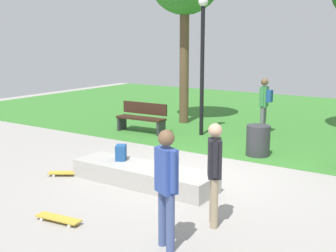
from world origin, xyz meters
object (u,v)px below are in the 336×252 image
(concrete_ledge, at_px, (143,175))
(backpack_on_ledge, at_px, (121,153))
(pedestrian_with_backpack, at_px, (265,101))
(skateboard_spare, at_px, (68,173))
(skater_performing_trick, at_px, (166,180))
(skater_watching, at_px, (214,167))
(skateboard_by_ledge, at_px, (58,218))
(lamp_post, at_px, (202,52))
(trash_bin, at_px, (258,141))
(park_bench_center_lawn, at_px, (142,117))

(concrete_ledge, height_order, backpack_on_ledge, backpack_on_ledge)
(pedestrian_with_backpack, bearing_deg, skateboard_spare, -106.40)
(skater_performing_trick, xyz_separation_m, skater_watching, (0.18, 1.06, -0.05))
(concrete_ledge, relative_size, skateboard_by_ledge, 3.74)
(concrete_ledge, distance_m, lamp_post, 5.31)
(trash_bin, xyz_separation_m, pedestrian_with_backpack, (-0.86, 2.55, 0.63))
(lamp_post, height_order, pedestrian_with_backpack, lamp_post)
(backpack_on_ledge, xyz_separation_m, skater_watching, (2.76, -1.08, 0.41))
(skater_performing_trick, relative_size, lamp_post, 0.42)
(concrete_ledge, relative_size, trash_bin, 4.00)
(park_bench_center_lawn, bearing_deg, skateboard_spare, -73.17)
(backpack_on_ledge, height_order, skater_performing_trick, skater_performing_trick)
(park_bench_center_lawn, distance_m, trash_bin, 4.12)
(concrete_ledge, relative_size, skateboard_spare, 3.93)
(skater_watching, height_order, pedestrian_with_backpack, pedestrian_with_backpack)
(lamp_post, height_order, trash_bin, lamp_post)
(skateboard_by_ledge, distance_m, park_bench_center_lawn, 6.92)
(skater_performing_trick, relative_size, skateboard_by_ledge, 2.07)
(lamp_post, bearing_deg, skateboard_spare, -94.49)
(lamp_post, distance_m, trash_bin, 3.38)
(skateboard_spare, bearing_deg, skater_watching, -7.72)
(concrete_ledge, xyz_separation_m, skater_performing_trick, (1.91, -2.02, 0.81))
(skateboard_by_ledge, relative_size, pedestrian_with_backpack, 0.48)
(skateboard_spare, bearing_deg, park_bench_center_lawn, 106.83)
(backpack_on_ledge, xyz_separation_m, skater_performing_trick, (2.58, -2.14, 0.46))
(skater_performing_trick, xyz_separation_m, lamp_post, (-3.20, 6.64, 1.47))
(lamp_post, bearing_deg, park_bench_center_lawn, -159.43)
(skater_watching, height_order, park_bench_center_lawn, skater_watching)
(concrete_ledge, xyz_separation_m, skateboard_spare, (-1.68, -0.46, -0.12))
(skateboard_by_ledge, height_order, skateboard_spare, same)
(concrete_ledge, xyz_separation_m, pedestrian_with_backpack, (0.19, 5.90, 0.83))
(concrete_ledge, height_order, skateboard_spare, concrete_ledge)
(skater_watching, height_order, trash_bin, skater_watching)
(skateboard_spare, distance_m, trash_bin, 4.69)
(backpack_on_ledge, bearing_deg, skater_watching, -141.26)
(trash_bin, bearing_deg, skater_watching, -76.43)
(skater_performing_trick, xyz_separation_m, skateboard_spare, (-3.60, 1.57, -0.93))
(backpack_on_ledge, bearing_deg, concrete_ledge, -129.52)
(backpack_on_ledge, relative_size, skater_performing_trick, 0.19)
(concrete_ledge, height_order, skater_performing_trick, skater_performing_trick)
(backpack_on_ledge, distance_m, pedestrian_with_backpack, 5.87)
(skater_performing_trick, relative_size, skater_watching, 1.04)
(trash_bin, bearing_deg, skateboard_spare, -125.71)
(park_bench_center_lawn, relative_size, trash_bin, 2.12)
(skateboard_by_ledge, bearing_deg, park_bench_center_lawn, 115.80)
(trash_bin, distance_m, pedestrian_with_backpack, 2.77)
(concrete_ledge, height_order, pedestrian_with_backpack, pedestrian_with_backpack)
(backpack_on_ledge, bearing_deg, skateboard_by_ledge, 165.57)
(backpack_on_ledge, distance_m, skateboard_spare, 1.25)
(pedestrian_with_backpack, bearing_deg, skater_performing_trick, -77.71)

